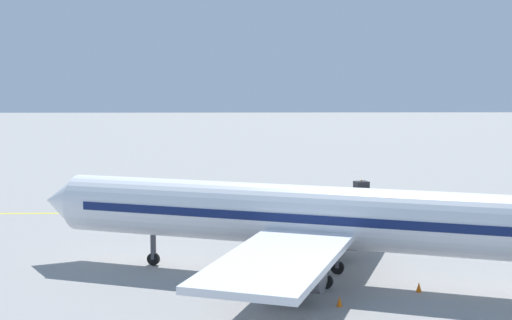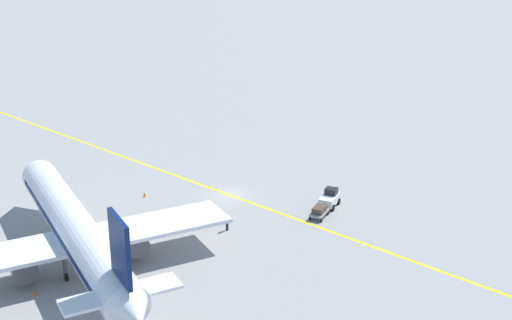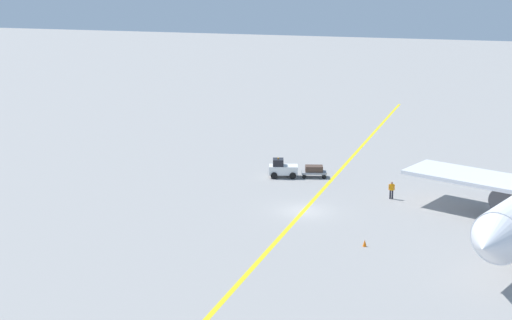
% 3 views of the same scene
% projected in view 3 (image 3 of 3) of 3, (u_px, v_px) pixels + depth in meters
% --- Properties ---
extents(ground_plane, '(400.00, 400.00, 0.00)m').
position_uv_depth(ground_plane, '(304.00, 211.00, 63.75)').
color(ground_plane, gray).
extents(apron_yellow_centreline, '(1.64, 120.00, 0.01)m').
position_uv_depth(apron_yellow_centreline, '(304.00, 211.00, 63.75)').
color(apron_yellow_centreline, yellow).
rests_on(apron_yellow_centreline, ground).
extents(baggage_tug_white, '(3.32, 2.48, 2.11)m').
position_uv_depth(baggage_tug_white, '(282.00, 169.00, 74.58)').
color(baggage_tug_white, white).
rests_on(baggage_tug_white, ground).
extents(baggage_cart_trailing, '(2.90, 2.13, 1.24)m').
position_uv_depth(baggage_cart_trailing, '(314.00, 170.00, 74.52)').
color(baggage_cart_trailing, gray).
rests_on(baggage_cart_trailing, ground).
extents(ground_crew_worker, '(0.58, 0.26, 1.68)m').
position_uv_depth(ground_crew_worker, '(392.00, 190.00, 67.09)').
color(ground_crew_worker, '#23232D').
rests_on(ground_crew_worker, ground).
extents(traffic_cone_by_wingtip, '(0.32, 0.32, 0.55)m').
position_uv_depth(traffic_cone_by_wingtip, '(365.00, 243.00, 55.22)').
color(traffic_cone_by_wingtip, orange).
rests_on(traffic_cone_by_wingtip, ground).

